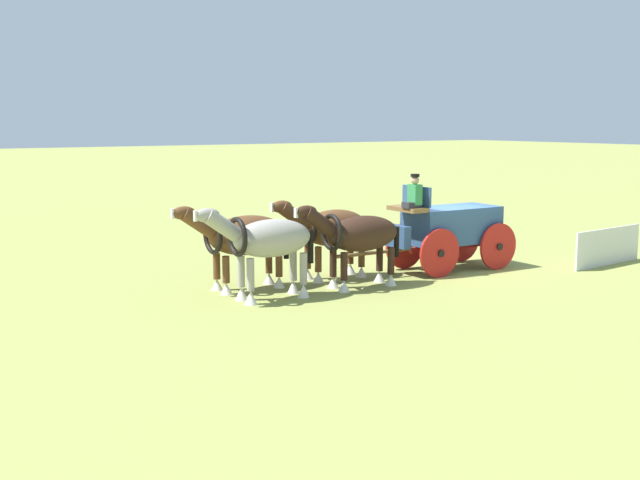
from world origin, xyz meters
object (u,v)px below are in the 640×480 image
Objects in this scene: show_wagon at (448,227)px; draft_horse_lead_off at (243,237)px; draft_horse_rear_off at (331,230)px; draft_horse_rear_near at (358,236)px; draft_horse_lead_near at (267,241)px.

show_wagon reaches higher than draft_horse_lead_off.
draft_horse_rear_off is at bearing 178.11° from draft_horse_lead_off.
draft_horse_lead_off is (2.54, -1.38, 0.01)m from draft_horse_rear_near.
draft_horse_rear_off is 2.92m from draft_horse_lead_near.
draft_horse_rear_near is 2.60m from draft_horse_lead_near.
draft_horse_lead_off is (-0.06, -1.30, -0.07)m from draft_horse_lead_near.
show_wagon is 6.17m from draft_horse_lead_off.
draft_horse_lead_near is (2.65, 1.21, 0.07)m from draft_horse_rear_off.
draft_horse_rear_near is 1.30m from draft_horse_rear_off.
show_wagon is 3.61m from draft_horse_rear_near.
draft_horse_lead_near is at bearing 4.10° from show_wagon.
draft_horse_lead_off is at bearing -28.57° from draft_horse_rear_near.
show_wagon is at bearing -171.60° from draft_horse_rear_near.
show_wagon is 1.83× the size of draft_horse_rear_near.
show_wagon is 1.81× the size of draft_horse_lead_off.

